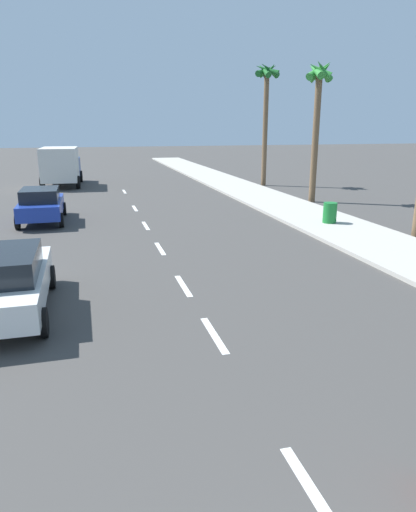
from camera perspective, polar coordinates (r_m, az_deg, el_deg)
The scene contains 15 objects.
ground_plane at distance 20.67m, azimuth -7.74°, elevation 3.73°, with size 160.00×160.00×0.00m, color #423F3D.
sidewalk_strip at distance 24.77m, azimuth 10.39°, elevation 5.79°, with size 3.60×80.00×0.14m, color #B2ADA3.
lane_stripe_1 at distance 6.38m, azimuth 13.26°, elevation -27.13°, with size 0.16×1.80×0.01m, color white.
lane_stripe_2 at distance 9.95m, azimuth 0.76°, elevation -9.76°, with size 0.16×1.80×0.01m, color white.
lane_stripe_3 at distance 12.86m, azimuth -3.09°, elevation -3.70°, with size 0.16×1.80×0.01m, color white.
lane_stripe_4 at distance 16.76m, azimuth -5.98°, elevation 0.93°, with size 0.16×1.80×0.01m, color white.
lane_stripe_5 at distance 20.71m, azimuth -7.75°, elevation 3.76°, with size 0.16×1.80×0.01m, color white.
lane_stripe_6 at distance 25.19m, azimuth -9.08°, elevation 5.87°, with size 0.16×1.80×0.01m, color white.
lane_stripe_7 at distance 31.82m, azimuth -10.36°, elevation 7.88°, with size 0.16×1.80×0.01m, color white.
parked_car_white at distance 11.70m, azimuth -24.23°, elevation -2.81°, with size 2.14×4.60×1.57m.
parked_car_blue at distance 22.52m, azimuth -20.02°, elevation 6.09°, with size 2.00×4.31×1.57m.
delivery_truck at distance 35.83m, azimuth -17.79°, elevation 10.69°, with size 2.87×6.33×2.80m.
palm_tree_far at distance 27.45m, azimuth 13.51°, elevation 18.78°, with size 1.72×1.69×7.86m.
palm_tree_distant at distance 34.68m, azimuth 7.26°, elevation 19.68°, with size 1.96×1.79×8.67m.
trash_bin_far at distance 21.12m, azimuth 14.90°, elevation 5.22°, with size 0.60×0.60×0.90m, color #19722D.
Camera 1 is at (-2.41, -0.07, 4.32)m, focal length 32.19 mm.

